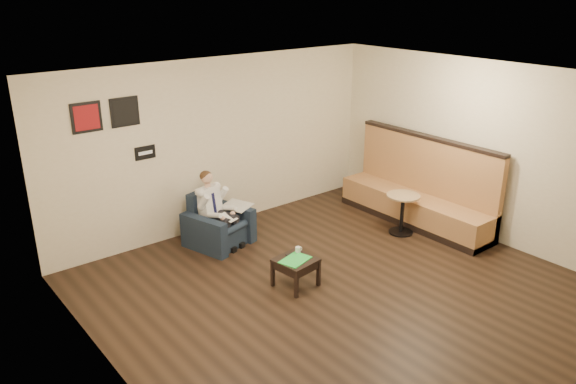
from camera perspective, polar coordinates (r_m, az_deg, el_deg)
ground at (r=7.61m, az=5.81°, el=-10.23°), size 6.00×6.00×0.00m
wall_back at (r=9.24m, az=-7.00°, el=4.86°), size 6.00×0.02×2.80m
wall_left at (r=5.48m, az=-16.92°, el=-7.39°), size 0.02×6.00×2.80m
wall_right at (r=9.27m, az=19.56°, el=3.85°), size 0.02×6.00×2.80m
ceiling at (r=6.63m, az=6.69°, el=11.03°), size 6.00×6.00×0.02m
seating_sign at (r=8.62m, az=-14.31°, el=3.90°), size 0.32×0.02×0.20m
art_print_left at (r=8.18m, az=-19.80°, el=7.14°), size 0.42×0.03×0.42m
art_print_right at (r=8.37m, az=-16.26°, el=7.82°), size 0.42×0.03×0.42m
armchair at (r=8.80m, az=-7.07°, el=-2.83°), size 1.04×1.04×0.82m
seated_man at (r=8.67m, az=-6.59°, el=-2.08°), size 0.73×0.91×1.12m
lap_papers at (r=8.64m, az=-6.14°, el=-2.57°), size 0.27×0.31×0.01m
newspaper at (r=8.92m, az=-5.22°, el=-1.39°), size 0.48×0.53×0.01m
side_table at (r=7.65m, az=0.77°, el=-8.17°), size 0.55×0.55×0.40m
green_folder at (r=7.53m, az=0.74°, el=-6.90°), size 0.47×0.38×0.01m
coffee_mug at (r=7.71m, az=1.02°, el=-5.89°), size 0.08×0.08×0.09m
smartphone at (r=7.67m, az=0.22°, el=-6.35°), size 0.13×0.07×0.01m
banquette at (r=9.67m, az=12.93°, el=1.01°), size 0.68×2.84×1.45m
cafe_table at (r=9.33m, az=11.51°, el=-2.21°), size 0.66×0.66×0.67m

